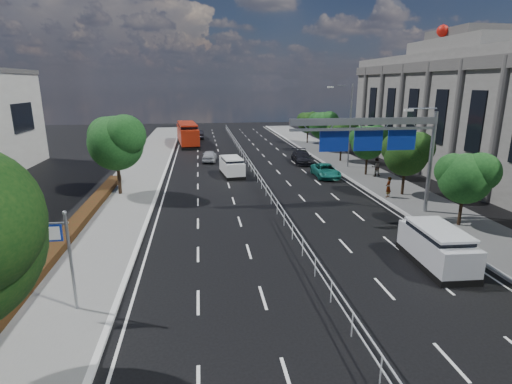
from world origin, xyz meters
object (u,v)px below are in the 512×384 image
object	(u,v)px
overhead_gantry	(380,136)
white_minivan	(232,167)
parked_car_teal	(326,171)
pedestrian_b	(376,167)
silver_minivan	(437,247)
pedestrian_a	(388,187)
toilet_sign	(57,245)
near_car_silver	(209,156)
parked_car_dark	(302,157)
near_car_dark	(199,134)
red_bus	(187,133)

from	to	relation	value
overhead_gantry	white_minivan	xyz separation A→B (m)	(-8.91, 13.90, -4.68)
parked_car_teal	pedestrian_b	size ratio (longest dim) A/B	2.57
silver_minivan	pedestrian_a	size ratio (longest dim) A/B	2.97
white_minivan	pedestrian_a	bearing A→B (deg)	-47.60
toilet_sign	pedestrian_a	xyz separation A→B (m)	(20.55, 13.83, -1.97)
toilet_sign	near_car_silver	distance (m)	32.70
parked_car_teal	toilet_sign	bearing A→B (deg)	-127.51
overhead_gantry	white_minivan	size ratio (longest dim) A/B	2.27
white_minivan	parked_car_teal	xyz separation A→B (m)	(9.16, -1.95, -0.28)
white_minivan	overhead_gantry	bearing A→B (deg)	-64.26
near_car_silver	pedestrian_b	size ratio (longest dim) A/B	2.18
silver_minivan	parked_car_dark	world-z (taller)	silver_minivan
white_minivan	pedestrian_a	xyz separation A→B (m)	(11.77, -10.12, 0.05)
toilet_sign	silver_minivan	xyz separation A→B (m)	(17.45, 2.00, -1.96)
near_car_dark	parked_car_dark	distance (m)	26.30
overhead_gantry	silver_minivan	xyz separation A→B (m)	(-0.24, -8.05, -4.62)
overhead_gantry	white_minivan	distance (m)	17.16
parked_car_teal	silver_minivan	bearing A→B (deg)	-89.72
toilet_sign	parked_car_teal	bearing A→B (deg)	50.79
white_minivan	red_bus	bearing A→B (deg)	95.64
red_bus	parked_car_dark	distance (m)	21.46
toilet_sign	white_minivan	distance (m)	25.59
near_car_silver	silver_minivan	xyz separation A→B (m)	(10.71, -29.92, 0.31)
toilet_sign	red_bus	distance (m)	46.15
white_minivan	near_car_silver	world-z (taller)	white_minivan
overhead_gantry	pedestrian_a	distance (m)	6.63
overhead_gantry	red_bus	distance (m)	38.68
overhead_gantry	pedestrian_a	xyz separation A→B (m)	(2.86, 3.78, -4.64)
near_car_dark	parked_car_dark	world-z (taller)	parked_car_dark
toilet_sign	parked_car_dark	distance (m)	34.24
parked_car_teal	pedestrian_a	bearing A→B (deg)	-70.62
red_bus	pedestrian_a	distance (m)	36.22
near_car_dark	parked_car_teal	size ratio (longest dim) A/B	0.91
near_car_silver	red_bus	bearing A→B (deg)	-72.45
white_minivan	parked_car_dark	bearing A→B (deg)	25.14
red_bus	parked_car_teal	world-z (taller)	red_bus
near_car_silver	pedestrian_a	size ratio (longest dim) A/B	2.38
near_car_silver	pedestrian_b	world-z (taller)	pedestrian_b
red_bus	white_minivan	bearing A→B (deg)	-83.33
toilet_sign	pedestrian_b	world-z (taller)	toilet_sign
toilet_sign	silver_minivan	distance (m)	17.68
overhead_gantry	pedestrian_b	world-z (taller)	overhead_gantry
silver_minivan	parked_car_dark	size ratio (longest dim) A/B	1.00
parked_car_dark	near_car_silver	bearing A→B (deg)	170.05
toilet_sign	parked_car_dark	bearing A→B (deg)	59.28
red_bus	parked_car_dark	size ratio (longest dim) A/B	2.27
silver_minivan	near_car_silver	bearing A→B (deg)	112.48
parked_car_teal	white_minivan	bearing A→B (deg)	169.70
near_car_dark	parked_car_teal	bearing A→B (deg)	111.81
white_minivan	parked_car_teal	world-z (taller)	white_minivan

